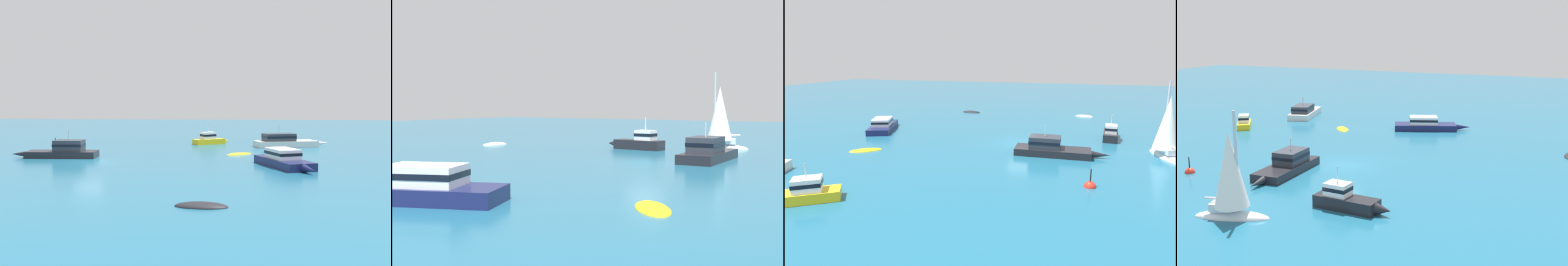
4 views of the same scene
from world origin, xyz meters
TOP-DOWN VIEW (x-y plane):
  - ground_plane at (0.00, 0.00)m, footprint 160.00×160.00m
  - cabin_cruiser_2 at (3.24, -3.06)m, footprint 8.04×2.49m
  - rib at (-13.08, -6.69)m, footprint 3.03×2.70m
  - rib_1 at (5.89, 18.14)m, footprint 2.71×1.78m
  - sailboat at (12.57, -0.81)m, footprint 2.58×4.75m
  - launch at (8.58, 4.78)m, footprint 1.70×5.18m
  - cabin_cruiser_3 at (-16.61, 1.67)m, footprint 4.58×8.13m

SIDE VIEW (x-z plane):
  - ground_plane at x=0.00m, z-range 0.00..0.00m
  - rib at x=-13.08m, z-range -0.18..0.18m
  - rib_1 at x=5.89m, z-range -0.23..0.23m
  - cabin_cruiser_3 at x=-16.61m, z-range -0.14..1.31m
  - launch at x=8.58m, z-range -0.73..1.95m
  - cabin_cruiser_2 at x=3.24m, z-range -0.67..1.93m
  - sailboat at x=12.57m, z-range -1.08..5.76m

